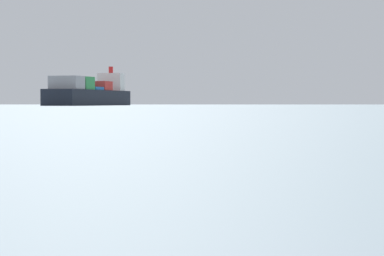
{
  "coord_description": "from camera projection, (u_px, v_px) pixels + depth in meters",
  "views": [
    {
      "loc": [
        0.64,
        -7.53,
        2.82
      ],
      "look_at": [
        -1.33,
        8.53,
        2.32
      ],
      "focal_mm": 78.66,
      "sensor_mm": 36.0,
      "label": 1
    }
  ],
  "objects": [
    {
      "name": "cargo_ship",
      "position": [
        89.0,
        94.0,
        708.14
      ],
      "size": [
        42.69,
        144.8,
        35.01
      ],
      "rotation": [
        0.0,
        0.0,
        4.59
      ],
      "color": "black",
      "rests_on": "ground_plane"
    }
  ]
}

